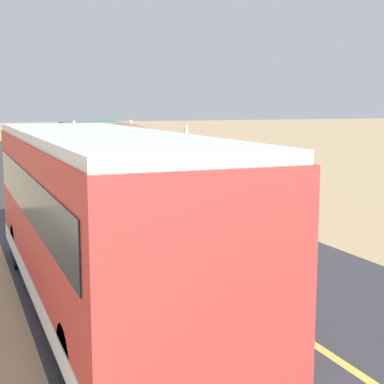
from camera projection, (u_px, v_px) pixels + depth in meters
livestock_truck at (103, 151)px, 24.17m from camera, size 2.53×9.70×3.02m
bus at (99, 214)px, 10.49m from camera, size 2.54×10.00×3.21m
car_far at (43, 146)px, 42.58m from camera, size 1.80×4.40×1.46m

